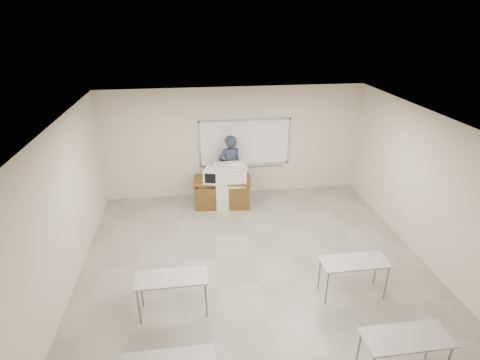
{
  "coord_description": "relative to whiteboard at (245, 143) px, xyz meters",
  "views": [
    {
      "loc": [
        -1.16,
        -5.59,
        4.76
      ],
      "look_at": [
        -0.08,
        2.2,
        1.2
      ],
      "focal_mm": 28.0,
      "sensor_mm": 36.0,
      "label": 1
    }
  ],
  "objects": [
    {
      "name": "instructor_desk",
      "position": [
        -0.7,
        -0.78,
        -0.93
      ],
      "size": [
        1.48,
        0.74,
        0.75
      ],
      "rotation": [
        0.0,
        0.0,
        -0.1
      ],
      "color": "brown",
      "rests_on": "floor"
    },
    {
      "name": "floor",
      "position": [
        -0.3,
        -3.97,
        -1.49
      ],
      "size": [
        7.0,
        8.0,
        0.01
      ],
      "primitive_type": "cube",
      "color": "gray",
      "rests_on": "ground"
    },
    {
      "name": "mouse",
      "position": [
        -0.15,
        -0.62,
        -0.71
      ],
      "size": [
        0.11,
        0.08,
        0.04
      ],
      "primitive_type": "ellipsoid",
      "rotation": [
        0.0,
        0.0,
        0.27
      ],
      "color": "#B4B8BD",
      "rests_on": "instructor_desk"
    },
    {
      "name": "podium",
      "position": [
        -0.5,
        -0.77,
        -0.9
      ],
      "size": [
        0.82,
        0.6,
        1.16
      ],
      "rotation": [
        0.0,
        0.0,
        0.01
      ],
      "color": "beige",
      "rests_on": "floor"
    },
    {
      "name": "student_desks",
      "position": [
        -0.3,
        -5.32,
        -0.81
      ],
      "size": [
        4.4,
        2.2,
        0.73
      ],
      "color": "#A5A5A0",
      "rests_on": "floor"
    },
    {
      "name": "presenter",
      "position": [
        -0.44,
        -0.25,
        -0.58
      ],
      "size": [
        0.75,
        0.58,
        1.8
      ],
      "primitive_type": "imported",
      "rotation": [
        0.0,
        0.0,
        3.39
      ],
      "color": "black",
      "rests_on": "floor"
    },
    {
      "name": "crt_monitor",
      "position": [
        -0.95,
        -0.79,
        -0.55
      ],
      "size": [
        0.4,
        0.45,
        0.38
      ],
      "rotation": [
        0.0,
        0.0,
        -0.26
      ],
      "color": "beige",
      "rests_on": "instructor_desk"
    },
    {
      "name": "keyboard",
      "position": [
        -0.35,
        -0.69,
        -0.3
      ],
      "size": [
        0.46,
        0.16,
        0.03
      ],
      "primitive_type": "cube",
      "rotation": [
        0.0,
        0.0,
        0.02
      ],
      "color": "beige",
      "rests_on": "podium"
    },
    {
      "name": "laptop",
      "position": [
        -0.3,
        -0.8,
        -0.68
      ],
      "size": [
        0.3,
        0.28,
        0.22
      ],
      "rotation": [
        0.0,
        0.0,
        0.12
      ],
      "color": "black",
      "rests_on": "instructor_desk"
    },
    {
      "name": "whiteboard",
      "position": [
        0.0,
        0.0,
        0.0
      ],
      "size": [
        2.48,
        0.1,
        1.31
      ],
      "color": "white",
      "rests_on": "floor"
    }
  ]
}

